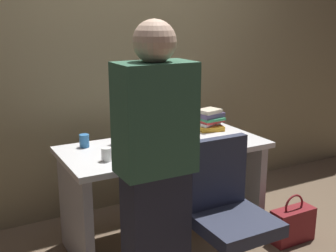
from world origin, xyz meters
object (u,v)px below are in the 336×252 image
(office_chair, at_px, (229,225))
(monitor, at_px, (157,104))
(person_at_desk, at_px, (155,173))
(keyboard, at_px, (166,149))
(mouse, at_px, (200,142))
(book_stack, at_px, (210,120))
(desk, at_px, (165,174))
(cell_phone, at_px, (236,142))
(cup_by_monitor, at_px, (84,141))
(cup_near_keyboard, at_px, (107,154))
(handbag, at_px, (293,224))

(office_chair, bearing_deg, monitor, 90.95)
(person_at_desk, relative_size, keyboard, 3.81)
(mouse, relative_size, book_stack, 0.43)
(desk, bearing_deg, office_chair, -85.49)
(office_chair, bearing_deg, cell_phone, 49.74)
(cup_by_monitor, bearing_deg, mouse, -24.15)
(desk, distance_m, person_at_desk, 0.88)
(book_stack, xyz_separation_m, cell_phone, (-0.03, -0.39, -0.08))
(desk, distance_m, cup_near_keyboard, 0.58)
(office_chair, xyz_separation_m, book_stack, (0.46, 0.90, 0.40))
(office_chair, height_order, book_stack, office_chair)
(keyboard, height_order, handbag, keyboard)
(desk, height_order, handbag, desk)
(handbag, bearing_deg, desk, 148.70)
(office_chair, distance_m, handbag, 0.85)
(person_at_desk, distance_m, book_stack, 1.29)
(mouse, distance_m, handbag, 0.94)
(person_at_desk, height_order, monitor, person_at_desk)
(cup_near_keyboard, bearing_deg, desk, 15.12)
(keyboard, distance_m, cup_near_keyboard, 0.44)
(person_at_desk, height_order, cell_phone, person_at_desk)
(cup_near_keyboard, xyz_separation_m, cell_phone, (0.98, -0.07, -0.04))
(office_chair, xyz_separation_m, cup_near_keyboard, (-0.55, 0.58, 0.36))
(keyboard, height_order, mouse, mouse)
(desk, distance_m, book_stack, 0.63)
(cup_by_monitor, bearing_deg, person_at_desk, -83.55)
(mouse, bearing_deg, office_chair, -106.10)
(keyboard, xyz_separation_m, mouse, (0.28, -0.01, 0.01))
(office_chair, relative_size, cup_by_monitor, 10.16)
(mouse, bearing_deg, person_at_desk, -138.84)
(mouse, relative_size, handbag, 0.26)
(book_stack, bearing_deg, handbag, -66.00)
(desk, height_order, cell_phone, cell_phone)
(monitor, distance_m, mouse, 0.45)
(cup_near_keyboard, bearing_deg, cup_by_monitor, 95.75)
(handbag, bearing_deg, book_stack, 114.00)
(monitor, xyz_separation_m, book_stack, (0.48, -0.02, -0.17))
(office_chair, height_order, cup_near_keyboard, office_chair)
(mouse, height_order, book_stack, book_stack)
(desk, bearing_deg, book_stack, 19.53)
(person_at_desk, xyz_separation_m, keyboard, (0.37, 0.58, -0.08))
(office_chair, distance_m, monitor, 1.09)
(monitor, bearing_deg, cup_by_monitor, 178.93)
(desk, distance_m, cell_phone, 0.58)
(office_chair, height_order, handbag, office_chair)
(cup_by_monitor, relative_size, cell_phone, 0.64)
(keyboard, bearing_deg, monitor, 75.90)
(keyboard, relative_size, mouse, 4.30)
(cup_near_keyboard, bearing_deg, person_at_desk, -83.11)
(book_stack, distance_m, cell_phone, 0.40)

